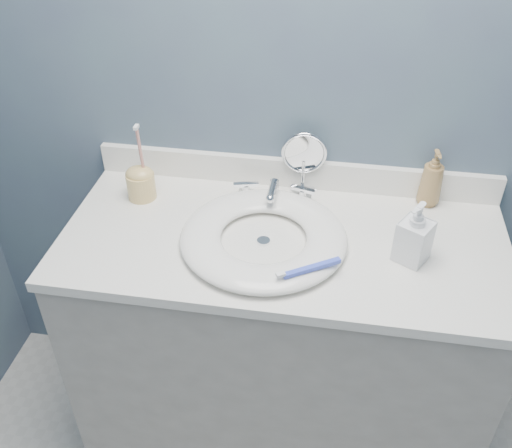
% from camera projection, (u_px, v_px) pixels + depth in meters
% --- Properties ---
extents(back_wall, '(2.20, 0.02, 2.40)m').
position_uv_depth(back_wall, '(299.00, 87.00, 1.58)').
color(back_wall, '#454F67').
rests_on(back_wall, ground).
extents(vanity_cabinet, '(1.20, 0.55, 0.85)m').
position_uv_depth(vanity_cabinet, '(279.00, 348.00, 1.83)').
color(vanity_cabinet, '#AFA9A0').
rests_on(vanity_cabinet, ground).
extents(countertop, '(1.22, 0.57, 0.03)m').
position_uv_depth(countertop, '(283.00, 242.00, 1.57)').
color(countertop, white).
rests_on(countertop, vanity_cabinet).
extents(backsplash, '(1.22, 0.02, 0.09)m').
position_uv_depth(backsplash, '(294.00, 173.00, 1.74)').
color(backsplash, white).
rests_on(backsplash, countertop).
extents(basin, '(0.45, 0.45, 0.04)m').
position_uv_depth(basin, '(264.00, 237.00, 1.53)').
color(basin, white).
rests_on(basin, countertop).
extents(drain, '(0.04, 0.04, 0.01)m').
position_uv_depth(drain, '(264.00, 241.00, 1.54)').
color(drain, silver).
rests_on(drain, countertop).
extents(faucet, '(0.25, 0.13, 0.07)m').
position_uv_depth(faucet, '(274.00, 194.00, 1.68)').
color(faucet, silver).
rests_on(faucet, countertop).
extents(makeup_mirror, '(0.13, 0.08, 0.20)m').
position_uv_depth(makeup_mirror, '(304.00, 160.00, 1.68)').
color(makeup_mirror, silver).
rests_on(makeup_mirror, countertop).
extents(soap_bottle_amber, '(0.08, 0.08, 0.17)m').
position_uv_depth(soap_bottle_amber, '(432.00, 178.00, 1.64)').
color(soap_bottle_amber, olive).
rests_on(soap_bottle_amber, countertop).
extents(soap_bottle_clear, '(0.11, 0.11, 0.17)m').
position_uv_depth(soap_bottle_clear, '(415.00, 232.00, 1.44)').
color(soap_bottle_clear, white).
rests_on(soap_bottle_clear, countertop).
extents(toothbrush_holder, '(0.08, 0.08, 0.24)m').
position_uv_depth(toothbrush_holder, '(141.00, 181.00, 1.68)').
color(toothbrush_holder, '#DAB86D').
rests_on(toothbrush_holder, countertop).
extents(toothbrush_lying, '(0.15, 0.10, 0.02)m').
position_uv_depth(toothbrush_lying, '(309.00, 269.00, 1.39)').
color(toothbrush_lying, blue).
rests_on(toothbrush_lying, basin).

